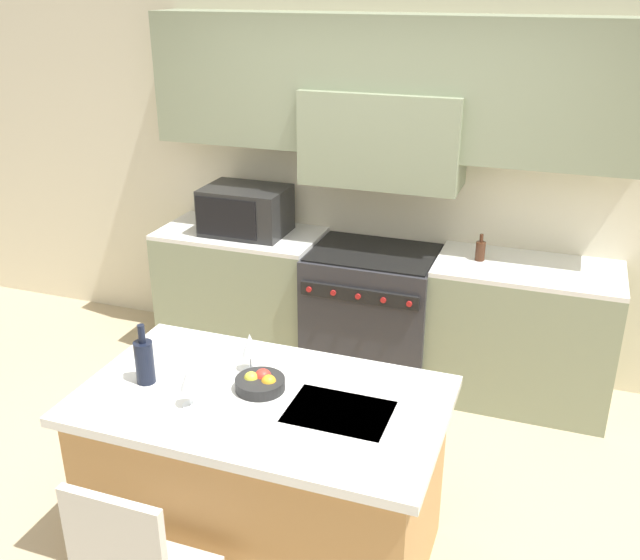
% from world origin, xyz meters
% --- Properties ---
extents(ground_plane, '(10.00, 10.00, 0.00)m').
position_xyz_m(ground_plane, '(0.00, 0.00, 0.00)').
color(ground_plane, tan).
extents(back_cabinetry, '(10.00, 0.46, 2.70)m').
position_xyz_m(back_cabinetry, '(0.00, 1.88, 1.58)').
color(back_cabinetry, beige).
rests_on(back_cabinetry, ground_plane).
extents(back_counter, '(3.14, 0.62, 0.94)m').
position_xyz_m(back_counter, '(-0.00, 1.63, 0.47)').
color(back_counter, gray).
rests_on(back_counter, ground_plane).
extents(range_stove, '(0.85, 0.70, 0.92)m').
position_xyz_m(range_stove, '(0.00, 1.60, 0.46)').
color(range_stove, '#2D2D33').
rests_on(range_stove, ground_plane).
extents(microwave, '(0.57, 0.42, 0.33)m').
position_xyz_m(microwave, '(-0.94, 1.62, 1.10)').
color(microwave, black).
rests_on(microwave, back_counter).
extents(kitchen_island, '(1.62, 0.95, 0.89)m').
position_xyz_m(kitchen_island, '(-0.00, -0.23, 0.45)').
color(kitchen_island, '#B7844C').
rests_on(kitchen_island, ground_plane).
extents(wine_bottle, '(0.09, 0.09, 0.29)m').
position_xyz_m(wine_bottle, '(-0.55, -0.30, 1.00)').
color(wine_bottle, black).
rests_on(wine_bottle, kitchen_island).
extents(wine_glass_near, '(0.08, 0.08, 0.19)m').
position_xyz_m(wine_glass_near, '(-0.26, -0.41, 1.02)').
color(wine_glass_near, white).
rests_on(wine_glass_near, kitchen_island).
extents(wine_glass_far, '(0.08, 0.08, 0.19)m').
position_xyz_m(wine_glass_far, '(-0.14, -0.04, 1.02)').
color(wine_glass_far, white).
rests_on(wine_glass_far, kitchen_island).
extents(fruit_bowl, '(0.23, 0.23, 0.08)m').
position_xyz_m(fruit_bowl, '(-0.03, -0.17, 0.92)').
color(fruit_bowl, black).
rests_on(fruit_bowl, kitchen_island).
extents(oil_bottle_on_counter, '(0.06, 0.06, 0.17)m').
position_xyz_m(oil_bottle_on_counter, '(0.69, 1.63, 1.00)').
color(oil_bottle_on_counter, '#422314').
rests_on(oil_bottle_on_counter, back_counter).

